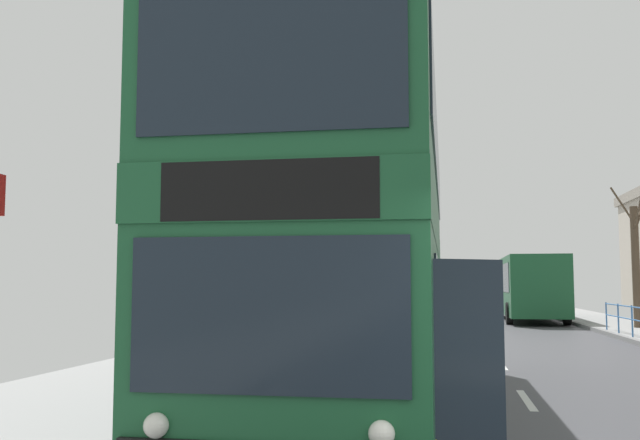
{
  "coord_description": "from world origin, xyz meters",
  "views": [
    {
      "loc": [
        -1.2,
        -4.01,
        1.77
      ],
      "look_at": [
        -2.64,
        4.2,
        2.52
      ],
      "focal_mm": 39.88,
      "sensor_mm": 36.0,
      "label": 1
    }
  ],
  "objects": [
    {
      "name": "background_bus_far_lane",
      "position": [
        2.8,
        31.6,
        1.65
      ],
      "size": [
        2.78,
        10.76,
        3.0
      ],
      "color": "#19512D",
      "rests_on": "ground"
    },
    {
      "name": "bare_tree_far_00",
      "position": [
        5.99,
        24.34,
        2.92
      ],
      "size": [
        2.57,
        2.53,
        5.99
      ],
      "color": "#4C3D2D",
      "rests_on": "ground"
    },
    {
      "name": "double_decker_bus_main",
      "position": [
        -2.55,
        6.94,
        2.39
      ],
      "size": [
        3.23,
        11.36,
        4.57
      ],
      "color": "#19512D",
      "rests_on": "ground"
    }
  ]
}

